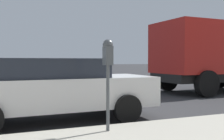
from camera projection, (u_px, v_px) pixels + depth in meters
ground_plane at (55, 113)px, 7.03m from camera, size 220.00×220.00×0.00m
parking_meter at (108, 61)px, 4.72m from camera, size 0.21×0.19×1.67m
car_white at (53, 87)px, 6.14m from camera, size 2.12×4.69×1.45m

